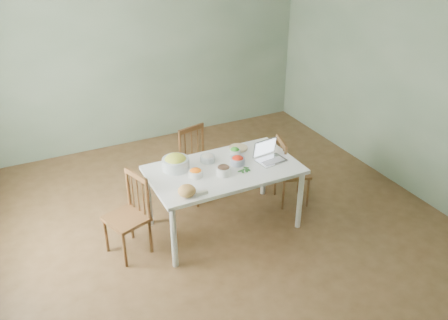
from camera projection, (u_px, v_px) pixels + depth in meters
name	position (u px, v px, depth m)	size (l,w,h in m)	color
floor	(218.00, 223.00, 5.39)	(5.00, 5.00, 0.00)	#432D17
wall_back	(142.00, 54.00, 6.71)	(5.00, 0.00, 2.70)	gray
wall_front	(397.00, 264.00, 2.78)	(5.00, 0.00, 2.70)	gray
wall_right	(401.00, 80.00, 5.72)	(0.00, 5.00, 2.70)	gray
dining_table	(224.00, 198.00, 5.17)	(1.61, 0.91, 0.75)	white
chair_far	(200.00, 165.00, 5.68)	(0.40, 0.38, 0.90)	#533017
chair_left	(126.00, 217.00, 4.74)	(0.39, 0.38, 0.89)	#533017
chair_right	(293.00, 170.00, 5.61)	(0.38, 0.36, 0.86)	#533017
bread_boule	(187.00, 191.00, 4.49)	(0.18, 0.18, 0.11)	#AE7943
butter_stick	(202.00, 193.00, 4.53)	(0.12, 0.03, 0.03)	silver
bowl_squash	(176.00, 162.00, 4.94)	(0.29, 0.29, 0.17)	gold
bowl_carrot	(196.00, 172.00, 4.83)	(0.15, 0.15, 0.09)	#F46600
bowl_onion	(208.00, 158.00, 5.11)	(0.16, 0.16, 0.09)	silver
bowl_mushroom	(224.00, 170.00, 4.85)	(0.16, 0.16, 0.11)	black
bowl_redpep	(238.00, 160.00, 5.05)	(0.16, 0.16, 0.09)	red
bowl_broccoli	(235.00, 151.00, 5.25)	(0.13, 0.13, 0.08)	#176514
flatbread	(238.00, 148.00, 5.39)	(0.21, 0.21, 0.02)	#BFB289
basil_bunch	(244.00, 170.00, 4.95)	(0.17, 0.17, 0.02)	#214B15
laptop	(272.00, 152.00, 5.08)	(0.31, 0.25, 0.22)	silver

